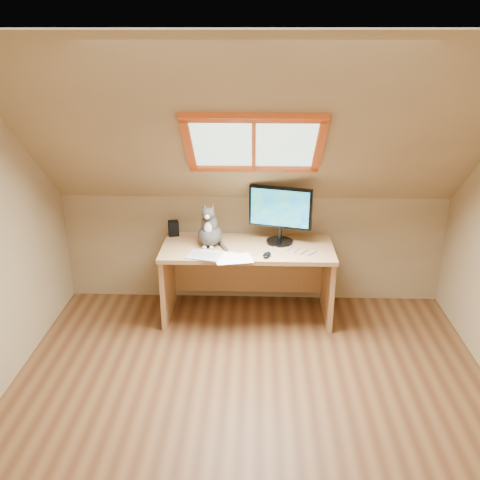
{
  "coord_description": "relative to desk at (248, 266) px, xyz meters",
  "views": [
    {
      "loc": [
        0.03,
        -2.87,
        2.39
      ],
      "look_at": [
        -0.1,
        1.0,
        0.88
      ],
      "focal_mm": 40.0,
      "sensor_mm": 36.0,
      "label": 1
    }
  ],
  "objects": [
    {
      "name": "cables",
      "position": [
        0.35,
        -0.18,
        0.22
      ],
      "size": [
        0.51,
        0.26,
        0.01
      ],
      "color": "silver",
      "rests_on": "desk"
    },
    {
      "name": "monitor",
      "position": [
        0.28,
        0.03,
        0.5
      ],
      "size": [
        0.54,
        0.23,
        0.5
      ],
      "color": "black",
      "rests_on": "desk"
    },
    {
      "name": "cat",
      "position": [
        -0.33,
        -0.04,
        0.35
      ],
      "size": [
        0.23,
        0.27,
        0.39
      ],
      "color": "#47423F",
      "rests_on": "desk"
    },
    {
      "name": "room_shell",
      "position": [
        0.05,
        -1.54,
        0.97
      ],
      "size": [
        3.52,
        3.52,
        2.41
      ],
      "color": "tan",
      "rests_on": "ground"
    },
    {
      "name": "ground",
      "position": [
        0.05,
        -1.44,
        -0.46
      ],
      "size": [
        3.5,
        3.5,
        0.0
      ],
      "primitive_type": "plane",
      "color": "brown",
      "rests_on": "ground"
    },
    {
      "name": "papers",
      "position": [
        -0.17,
        -0.32,
        0.21
      ],
      "size": [
        0.33,
        0.27,
        0.0
      ],
      "color": "white",
      "rests_on": "desk"
    },
    {
      "name": "desk_speaker",
      "position": [
        -0.67,
        0.19,
        0.28
      ],
      "size": [
        0.11,
        0.11,
        0.13
      ],
      "primitive_type": "cube",
      "rotation": [
        0.0,
        0.0,
        0.25
      ],
      "color": "black",
      "rests_on": "desk"
    },
    {
      "name": "graphics_tablet",
      "position": [
        -0.35,
        -0.3,
        0.22
      ],
      "size": [
        0.31,
        0.25,
        0.01
      ],
      "primitive_type": "cube",
      "rotation": [
        0.0,
        0.0,
        -0.23
      ],
      "color": "#B2B2B7",
      "rests_on": "desk"
    },
    {
      "name": "desk",
      "position": [
        0.0,
        0.0,
        0.0
      ],
      "size": [
        1.47,
        0.64,
        0.67
      ],
      "color": "tan",
      "rests_on": "ground"
    },
    {
      "name": "mouse",
      "position": [
        0.16,
        -0.29,
        0.23
      ],
      "size": [
        0.09,
        0.12,
        0.03
      ],
      "primitive_type": "ellipsoid",
      "rotation": [
        0.0,
        0.0,
        -0.29
      ],
      "color": "black",
      "rests_on": "desk"
    }
  ]
}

